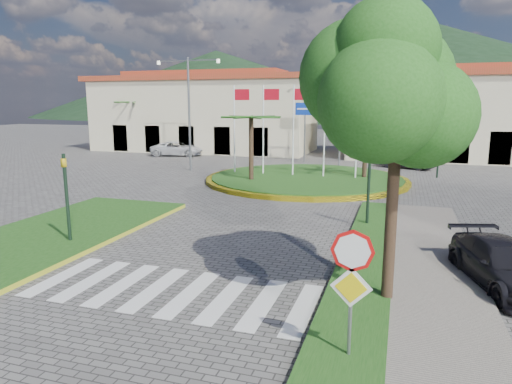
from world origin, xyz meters
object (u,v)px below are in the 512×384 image
(roundabout_island, at_px, (306,179))
(car_dark_b, at_px, (407,160))
(deciduous_tree, at_px, (399,90))
(white_van, at_px, (177,149))
(car_side_right, at_px, (504,265))
(car_dark_a, at_px, (272,148))
(stop_sign, at_px, (352,275))

(roundabout_island, height_order, car_dark_b, roundabout_island)
(deciduous_tree, relative_size, white_van, 1.42)
(roundabout_island, bearing_deg, car_side_right, -60.64)
(deciduous_tree, distance_m, white_van, 34.03)
(car_side_right, bearing_deg, white_van, 115.93)
(car_dark_b, bearing_deg, car_dark_a, 84.31)
(roundabout_island, distance_m, car_dark_b, 10.06)
(deciduous_tree, xyz_separation_m, white_van, (-19.88, 27.24, -4.51))
(roundabout_island, bearing_deg, car_dark_b, 52.75)
(white_van, height_order, car_side_right, white_van)
(roundabout_island, distance_m, stop_sign, 20.69)
(car_side_right, bearing_deg, car_dark_b, 79.66)
(stop_sign, bearing_deg, deciduous_tree, 78.82)
(car_dark_b, xyz_separation_m, car_side_right, (2.35, -23.00, -0.04))
(car_dark_b, height_order, car_side_right, car_dark_b)
(deciduous_tree, bearing_deg, car_side_right, 34.20)
(roundabout_island, relative_size, stop_sign, 4.79)
(car_dark_a, height_order, car_dark_b, car_dark_b)
(white_van, distance_m, car_dark_a, 9.23)
(deciduous_tree, relative_size, car_side_right, 1.60)
(car_dark_a, distance_m, car_dark_b, 14.33)
(roundabout_island, distance_m, white_van, 17.67)
(stop_sign, height_order, white_van, stop_sign)
(deciduous_tree, height_order, car_side_right, deciduous_tree)
(car_dark_a, xyz_separation_m, car_side_right, (14.88, -29.95, 0.10))
(stop_sign, distance_m, white_van, 35.92)
(car_dark_b, bearing_deg, deciduous_tree, -158.01)
(roundabout_island, relative_size, car_dark_a, 4.14)
(white_van, bearing_deg, roundabout_island, -138.46)
(car_dark_a, bearing_deg, car_side_right, -169.65)
(roundabout_island, relative_size, deciduous_tree, 1.87)
(car_dark_b, distance_m, car_side_right, 23.12)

